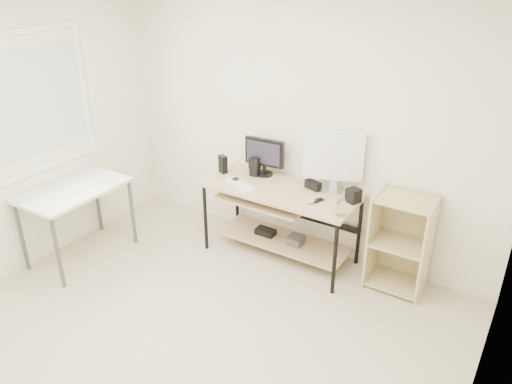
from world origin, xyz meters
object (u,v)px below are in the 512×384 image
at_px(shelf_unit, 402,241).
at_px(desk, 279,207).
at_px(black_monitor, 264,154).
at_px(audio_controller, 223,164).
at_px(white_imac, 333,157).
at_px(side_table, 75,196).

bearing_deg(shelf_unit, desk, -172.23).
relative_size(black_monitor, audio_controller, 2.29).
distance_m(black_monitor, white_imac, 0.74).
xyz_separation_m(desk, black_monitor, (-0.28, 0.19, 0.43)).
bearing_deg(desk, side_table, -147.35).
xyz_separation_m(white_imac, audio_controller, (-1.12, -0.18, -0.25)).
relative_size(black_monitor, white_imac, 0.71).
bearing_deg(side_table, desk, 32.65).
relative_size(side_table, white_imac, 1.69).
distance_m(desk, black_monitor, 0.55).
height_order(side_table, audio_controller, audio_controller).
bearing_deg(black_monitor, side_table, -141.16).
height_order(desk, white_imac, white_imac).
xyz_separation_m(side_table, audio_controller, (0.99, 1.08, 0.17)).
relative_size(desk, white_imac, 2.54).
relative_size(shelf_unit, audio_controller, 4.91).
height_order(black_monitor, white_imac, white_imac).
distance_m(shelf_unit, audio_controller, 1.89).
distance_m(white_imac, audio_controller, 1.16).
distance_m(side_table, white_imac, 2.49).
distance_m(desk, audio_controller, 0.73).
distance_m(side_table, audio_controller, 1.47).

